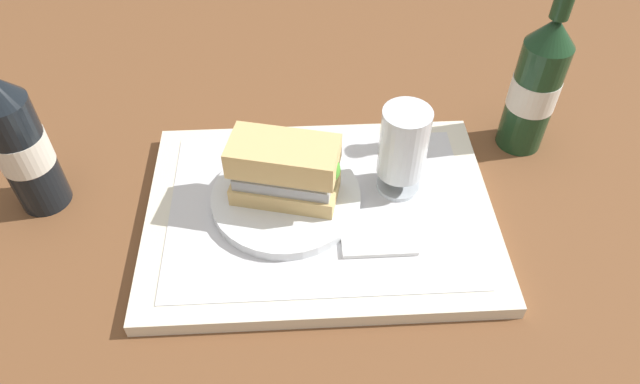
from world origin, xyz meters
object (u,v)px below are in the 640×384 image
sandwich (287,170)px  beer_glass (403,147)px  second_bottle (18,141)px  plate (286,198)px  beer_bottle (536,84)px

sandwich → beer_glass: (0.14, 0.02, 0.01)m
sandwich → second_bottle: second_bottle is taller
plate → beer_bottle: 0.37m
sandwich → beer_bottle: (0.34, 0.12, 0.03)m
sandwich → plate: bearing=-180.0°
plate → beer_glass: bearing=7.2°
plate → beer_glass: (0.15, 0.02, 0.06)m
plate → sandwich: 0.05m
second_bottle → sandwich: bearing=-7.1°
second_bottle → beer_bottle: bearing=6.9°
plate → beer_bottle: (0.34, 0.12, 0.08)m
beer_bottle → sandwich: bearing=-160.4°
second_bottle → beer_glass: bearing=-2.6°
sandwich → second_bottle: bearing=-173.4°
plate → second_bottle: bearing=172.9°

